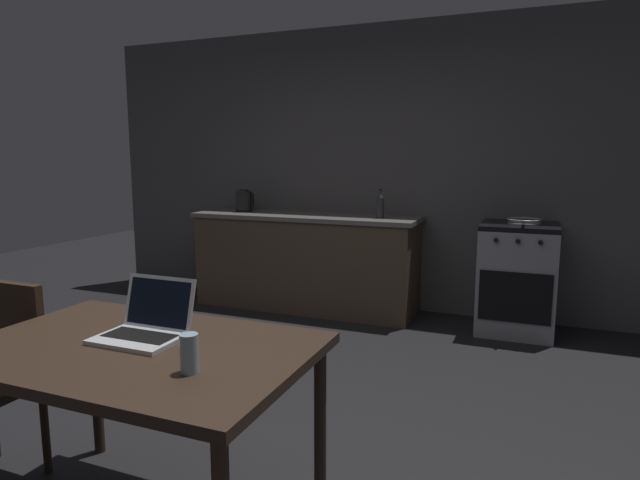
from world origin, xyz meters
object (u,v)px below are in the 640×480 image
object	(u,v)px
dining_table	(138,364)
laptop	(145,327)
drinking_glass	(189,353)
frying_pan	(524,221)
stove_oven	(517,278)
electric_kettle	(244,201)
bottle	(380,204)

from	to	relation	value
dining_table	laptop	world-z (taller)	laptop
laptop	drinking_glass	distance (m)	0.42
dining_table	frying_pan	world-z (taller)	frying_pan
stove_oven	dining_table	world-z (taller)	stove_oven
stove_oven	laptop	size ratio (longest dim) A/B	2.84
drinking_glass	dining_table	bearing A→B (deg)	157.73
electric_kettle	drinking_glass	distance (m)	3.66
electric_kettle	bottle	size ratio (longest dim) A/B	0.84
dining_table	laptop	bearing A→B (deg)	108.93
bottle	frying_pan	world-z (taller)	bottle
dining_table	bottle	world-z (taller)	bottle
laptop	frying_pan	bearing A→B (deg)	68.20
dining_table	frying_pan	size ratio (longest dim) A/B	2.96
stove_oven	dining_table	bearing A→B (deg)	-111.64
stove_oven	laptop	distance (m)	3.31
electric_kettle	dining_table	bearing A→B (deg)	-66.86
electric_kettle	frying_pan	size ratio (longest dim) A/B	0.50
electric_kettle	drinking_glass	world-z (taller)	electric_kettle
stove_oven	dining_table	size ratio (longest dim) A/B	0.70
stove_oven	frying_pan	world-z (taller)	frying_pan
frying_pan	drinking_glass	bearing A→B (deg)	-106.07
dining_table	bottle	bearing A→B (deg)	88.68
drinking_glass	bottle	bearing A→B (deg)	94.72
laptop	frying_pan	distance (m)	3.28
laptop	frying_pan	xyz separation A→B (m)	(1.29, 3.01, 0.13)
dining_table	laptop	size ratio (longest dim) A/B	4.07
electric_kettle	laptop	bearing A→B (deg)	-66.75
bottle	frying_pan	distance (m)	1.20
dining_table	drinking_glass	distance (m)	0.39
stove_oven	bottle	xyz separation A→B (m)	(-1.17, -0.05, 0.58)
bottle	drinking_glass	size ratio (longest dim) A/B	2.00
bottle	drinking_glass	world-z (taller)	bottle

